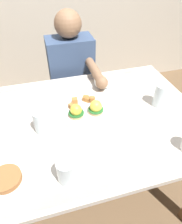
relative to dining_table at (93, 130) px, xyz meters
The scene contains 10 objects.
ground_plane 0.63m from the dining_table, ahead, with size 6.00×6.00×0.00m, color brown.
dining_table is the anchor object (origin of this frame).
eggs_benedict_plate 0.14m from the dining_table, 134.29° to the left, with size 0.27×0.27×0.09m.
fruit_bowl 0.36m from the dining_table, 62.62° to the left, with size 0.12×0.12×0.06m.
fork 0.33m from the dining_table, 30.78° to the left, with size 0.07×0.15×0.00m.
water_glass_near 0.32m from the dining_table, behind, with size 0.07×0.07×0.13m.
water_glass_far 0.42m from the dining_table, 121.98° to the right, with size 0.08×0.08×0.11m.
water_glass_extra 0.43m from the dining_table, ahead, with size 0.08×0.08×0.14m.
side_plate 0.54m from the dining_table, 147.94° to the right, with size 0.20×0.20×0.04m.
diner_person 0.60m from the dining_table, 89.50° to the left, with size 0.34×0.54×1.14m.
Camera 1 is at (-0.23, -0.77, 1.48)m, focal length 31.90 mm.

